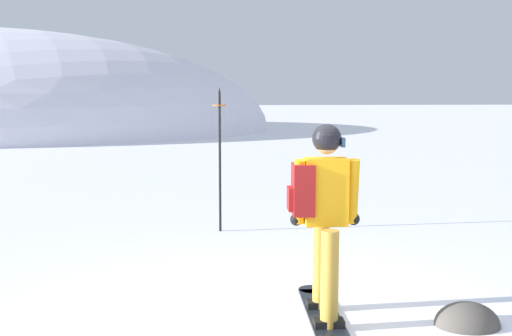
{
  "coord_description": "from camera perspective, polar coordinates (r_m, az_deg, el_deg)",
  "views": [
    {
      "loc": [
        -0.93,
        -4.85,
        1.94
      ],
      "look_at": [
        0.14,
        3.27,
        1.0
      ],
      "focal_mm": 43.44,
      "sensor_mm": 36.0,
      "label": 1
    }
  ],
  "objects": [
    {
      "name": "snowboarder_main",
      "position": [
        5.38,
        6.12,
        -4.43
      ],
      "size": [
        0.64,
        1.83,
        1.71
      ],
      "color": "black",
      "rests_on": "ground"
    },
    {
      "name": "rock_dark",
      "position": [
        5.75,
        18.85,
        -13.52
      ],
      "size": [
        0.56,
        0.48,
        0.39
      ],
      "color": "#4C4742",
      "rests_on": "ground"
    },
    {
      "name": "ground_plane",
      "position": [
        5.31,
        3.24,
        -14.9
      ],
      "size": [
        300.0,
        300.0,
        0.0
      ],
      "primitive_type": "plane",
      "color": "white"
    },
    {
      "name": "piste_marker_near",
      "position": [
        8.9,
        -3.35,
        1.66
      ],
      "size": [
        0.2,
        0.2,
        2.08
      ],
      "color": "black",
      "rests_on": "ground"
    }
  ]
}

